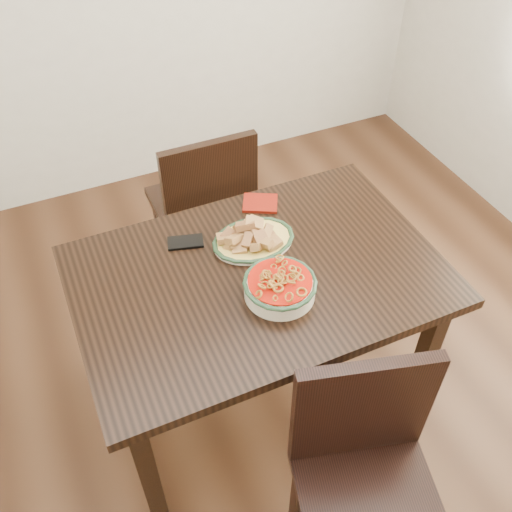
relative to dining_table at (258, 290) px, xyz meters
name	(u,v)px	position (x,y,z in m)	size (l,w,h in m)	color
floor	(269,391)	(0.04, -0.02, -0.66)	(3.50, 3.50, 0.00)	#351E11
dining_table	(258,290)	(0.00, 0.00, 0.00)	(1.25, 0.84, 0.75)	black
chair_far	(205,203)	(0.05, 0.72, -0.16)	(0.42, 0.42, 0.89)	black
chair_near	(365,470)	(0.05, -0.66, -0.16)	(0.51, 0.51, 0.89)	black
fish_plate	(253,234)	(0.04, 0.14, 0.14)	(0.30, 0.23, 0.11)	white
noodle_bowl	(280,285)	(0.02, -0.12, 0.14)	(0.24, 0.24, 0.08)	#F4ECCE
smartphone	(185,242)	(-0.18, 0.24, 0.10)	(0.13, 0.07, 0.01)	black
napkin	(260,203)	(0.16, 0.33, 0.10)	(0.13, 0.11, 0.01)	maroon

